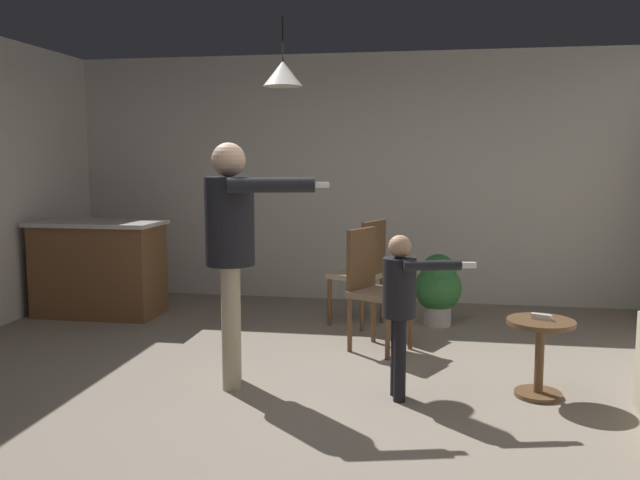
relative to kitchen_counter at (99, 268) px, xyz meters
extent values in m
plane|color=gray|center=(2.45, -2.01, -0.48)|extent=(7.68, 7.68, 0.00)
cube|color=beige|center=(2.45, 1.19, 0.87)|extent=(6.40, 0.10, 2.70)
cube|color=brown|center=(0.00, 0.00, -0.02)|extent=(1.20, 0.60, 0.91)
cube|color=beige|center=(0.00, 0.00, 0.45)|extent=(1.26, 0.66, 0.04)
cylinder|color=brown|center=(4.01, -1.67, 0.03)|extent=(0.44, 0.44, 0.03)
cylinder|color=brown|center=(4.01, -1.67, -0.23)|extent=(0.06, 0.06, 0.49)
cylinder|color=brown|center=(4.01, -1.67, -0.46)|extent=(0.31, 0.31, 0.03)
cylinder|color=tan|center=(1.91, -1.70, -0.05)|extent=(0.12, 0.12, 0.85)
cylinder|color=tan|center=(1.96, -1.88, -0.05)|extent=(0.12, 0.12, 0.85)
cylinder|color=black|center=(1.94, -1.79, 0.67)|extent=(0.34, 0.34, 0.60)
sphere|color=#D8AD8C|center=(1.94, -1.79, 1.09)|extent=(0.23, 0.23, 0.23)
cylinder|color=black|center=(1.89, -1.60, 0.64)|extent=(0.10, 0.10, 0.57)
cylinder|color=black|center=(2.26, -1.91, 0.92)|extent=(0.57, 0.23, 0.10)
cube|color=white|center=(2.56, -1.84, 0.92)|extent=(0.13, 0.07, 0.04)
cylinder|color=black|center=(3.08, -1.80, -0.20)|extent=(0.08, 0.08, 0.55)
cylinder|color=black|center=(3.10, -1.91, -0.20)|extent=(0.08, 0.08, 0.55)
cylinder|color=black|center=(3.09, -1.86, 0.26)|extent=(0.22, 0.22, 0.39)
sphere|color=tan|center=(3.09, -1.86, 0.53)|extent=(0.15, 0.15, 0.15)
cylinder|color=black|center=(3.06, -1.74, 0.25)|extent=(0.06, 0.06, 0.37)
cylinder|color=black|center=(3.30, -1.94, 0.43)|extent=(0.37, 0.15, 0.06)
cube|color=white|center=(3.50, -1.89, 0.43)|extent=(0.13, 0.07, 0.04)
cylinder|color=brown|center=(2.81, -0.54, -0.25)|extent=(0.04, 0.04, 0.45)
cylinder|color=brown|center=(2.65, -0.86, -0.25)|extent=(0.04, 0.04, 0.45)
cylinder|color=brown|center=(3.13, -0.71, -0.25)|extent=(0.04, 0.04, 0.45)
cylinder|color=brown|center=(2.97, -1.03, -0.25)|extent=(0.04, 0.04, 0.45)
cube|color=#7F664C|center=(2.89, -0.78, 0.00)|extent=(0.57, 0.57, 0.05)
cube|color=brown|center=(2.72, -0.70, 0.27)|extent=(0.21, 0.35, 0.50)
cylinder|color=brown|center=(2.68, -0.19, -0.25)|extent=(0.04, 0.04, 0.45)
cylinder|color=brown|center=(2.83, 0.13, -0.25)|extent=(0.04, 0.04, 0.45)
cylinder|color=brown|center=(2.35, -0.04, -0.25)|extent=(0.04, 0.04, 0.45)
cylinder|color=brown|center=(2.51, 0.29, -0.25)|extent=(0.04, 0.04, 0.45)
cube|color=tan|center=(2.59, 0.05, 0.00)|extent=(0.56, 0.56, 0.05)
cube|color=brown|center=(2.76, -0.03, 0.27)|extent=(0.20, 0.36, 0.50)
cylinder|color=#B7B2AD|center=(3.36, 0.14, -0.38)|extent=(0.26, 0.26, 0.20)
sphere|color=#2D6B33|center=(3.36, 0.14, -0.12)|extent=(0.44, 0.44, 0.44)
sphere|color=#2D6B33|center=(3.36, 0.14, 0.04)|extent=(0.33, 0.33, 0.33)
cube|color=white|center=(4.01, -1.65, 0.06)|extent=(0.13, 0.09, 0.04)
cone|color=silver|center=(2.08, -0.77, 1.77)|extent=(0.32, 0.32, 0.20)
cylinder|color=black|center=(2.08, -0.77, 2.04)|extent=(0.01, 0.01, 0.36)
camera|label=1|loc=(3.29, -6.08, 1.10)|focal=37.10mm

